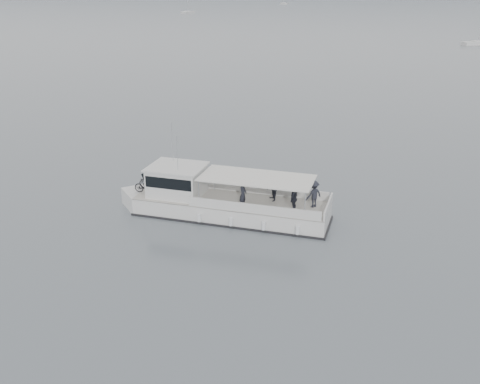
# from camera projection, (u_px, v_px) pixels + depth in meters

# --- Properties ---
(ground) EXTENTS (1400.00, 1400.00, 0.00)m
(ground) POSITION_uv_depth(u_px,v_px,m) (275.00, 240.00, 28.54)
(ground) COLOR #515A60
(ground) RESTS_ON ground
(tour_boat) EXTENTS (12.98, 4.17, 5.40)m
(tour_boat) POSITION_uv_depth(u_px,v_px,m) (213.00, 201.00, 31.36)
(tour_boat) COLOR silver
(tour_boat) RESTS_ON ground
(moored_fleet) EXTENTS (406.48, 302.42, 8.47)m
(moored_fleet) POSITION_uv_depth(u_px,v_px,m) (400.00, 18.00, 197.24)
(moored_fleet) COLOR silver
(moored_fleet) RESTS_ON ground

